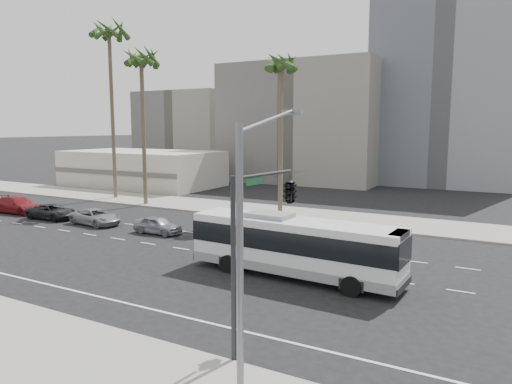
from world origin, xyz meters
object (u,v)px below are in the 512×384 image
Objects in this scene: streetlight_corner at (247,238)px; palm_near at (281,67)px; car_c at (52,212)px; car_d at (18,205)px; car_a at (158,225)px; car_b at (96,217)px; city_bus at (294,245)px; palm_mid at (141,63)px; traffic_signal at (284,197)px; palm_far at (109,36)px.

palm_near is at bearing 111.77° from streetlight_corner.
car_d is (-5.50, 0.38, 0.14)m from car_c.
car_a is 24.34m from streetlight_corner.
car_d reaches higher than car_b.
streetlight_corner is (17.54, -16.30, 4.38)m from car_a.
car_c is at bearing 149.48° from streetlight_corner.
car_d is at bearing 83.82° from car_c.
car_c is (-26.50, 4.76, -1.17)m from city_bus.
car_a is 0.83× the size of car_c.
palm_mid is at bearing 45.53° from car_a.
traffic_signal is at bearing -111.62° from car_b.
traffic_signal is (29.12, -11.65, 4.96)m from car_c.
traffic_signal is at bearing -125.04° from car_a.
car_c is 0.87× the size of car_d.
streetlight_corner is 31.43m from palm_near.
city_bus is at bearing 118.86° from traffic_signal.
car_d is at bearing 152.82° from streetlight_corner.
palm_mid reaches higher than streetlight_corner.
palm_mid is at bearing -16.70° from palm_far.
car_b is at bearing -51.02° from palm_far.
car_a is 0.61× the size of traffic_signal.
palm_near reaches higher than city_bus.
car_c is at bearing -70.84° from palm_far.
palm_near reaches higher than traffic_signal.
car_c is at bearing 90.03° from car_a.
palm_far is (-33.32, 23.76, 13.04)m from traffic_signal.
car_d is 21.41m from palm_far.
palm_near is (23.38, 10.93, 13.00)m from car_d.
palm_near is at bearing -68.35° from car_d.
car_b is at bearing 161.61° from traffic_signal.
car_d is 36.96m from traffic_signal.
streetlight_corner is at bearing -118.88° from car_b.
streetlight_corner is 0.59× the size of palm_near.
car_b is (-21.00, 4.87, -1.17)m from city_bus.
car_a is at bearing 164.13° from city_bus.
car_a is 0.24× the size of palm_mid.
car_b is 0.73× the size of traffic_signal.
traffic_signal reaches higher than car_b.
car_c is at bearing -147.69° from palm_near.
palm_near is at bearing 4.07° from palm_mid.
palm_far reaches higher than palm_near.
traffic_signal reaches higher than car_a.
palm_near reaches higher than car_a.
palm_near is at bearing -43.02° from car_b.
palm_far reaches higher than palm_mid.
car_d is 18.92m from palm_mid.
palm_mid is at bearing -41.43° from car_d.
palm_near reaches higher than car_b.
car_a is at bearing 135.04° from streetlight_corner.
city_bus is 26.95m from car_c.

